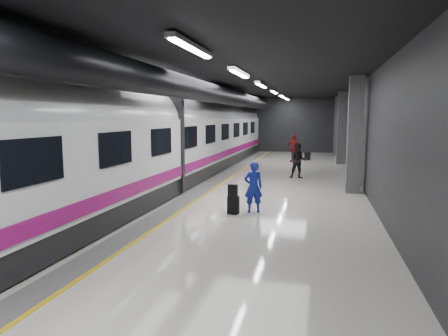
# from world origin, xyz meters

# --- Properties ---
(ground) EXTENTS (40.00, 40.00, 0.00)m
(ground) POSITION_xyz_m (0.00, 0.00, 0.00)
(ground) COLOR silver
(ground) RESTS_ON ground
(platform_hall) EXTENTS (10.02, 40.02, 4.51)m
(platform_hall) POSITION_xyz_m (-0.29, 0.96, 3.54)
(platform_hall) COLOR black
(platform_hall) RESTS_ON ground
(train) EXTENTS (3.05, 38.00, 4.05)m
(train) POSITION_xyz_m (-3.25, -0.00, 2.07)
(train) COLOR black
(train) RESTS_ON ground
(traveler_main) EXTENTS (0.68, 0.57, 1.59)m
(traveler_main) POSITION_xyz_m (1.29, -2.16, 0.79)
(traveler_main) COLOR #191BC0
(traveler_main) RESTS_ON ground
(suitcase_main) EXTENTS (0.36, 0.25, 0.55)m
(suitcase_main) POSITION_xyz_m (0.73, -2.50, 0.27)
(suitcase_main) COLOR black
(suitcase_main) RESTS_ON ground
(shoulder_bag) EXTENTS (0.29, 0.18, 0.37)m
(shoulder_bag) POSITION_xyz_m (0.72, -2.53, 0.73)
(shoulder_bag) COLOR black
(shoulder_bag) RESTS_ON suitcase_main
(traveler_far_a) EXTENTS (0.90, 0.73, 1.72)m
(traveler_far_a) POSITION_xyz_m (2.26, 5.15, 0.86)
(traveler_far_a) COLOR black
(traveler_far_a) RESTS_ON ground
(traveler_far_b) EXTENTS (1.14, 0.86, 1.80)m
(traveler_far_b) POSITION_xyz_m (1.56, 12.38, 0.90)
(traveler_far_b) COLOR maroon
(traveler_far_b) RESTS_ON ground
(suitcase_far) EXTENTS (0.42, 0.33, 0.53)m
(suitcase_far) POSITION_xyz_m (2.44, 13.74, 0.27)
(suitcase_far) COLOR black
(suitcase_far) RESTS_ON ground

